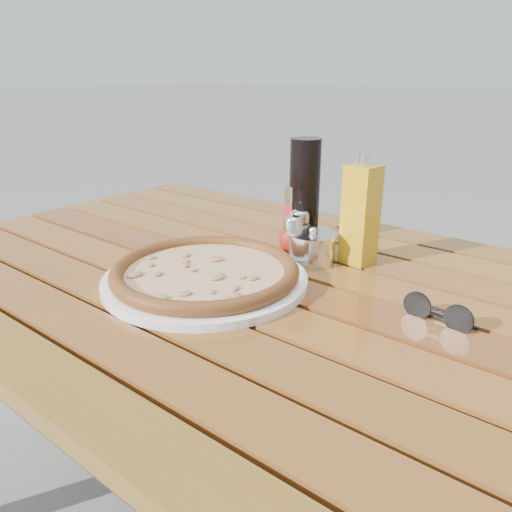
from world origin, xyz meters
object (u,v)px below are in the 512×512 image
Objects in this scene: pizza at (205,271)px; dark_bottle at (304,190)px; olive_oil_cruet at (361,214)px; sunglasses at (438,313)px; table at (249,311)px; parmesan_tin at (312,247)px; oregano_shaker at (299,229)px; soda_can at (299,212)px; plate at (206,279)px; pepper_shaker at (292,235)px.

dark_bottle is at bearing 90.55° from pizza.
pizza is 0.31m from olive_oil_cruet.
olive_oil_cruet is 1.90× the size of sunglasses.
parmesan_tin is (0.06, 0.13, 0.11)m from table.
soda_can is at bearing 125.37° from oregano_shaker.
dark_bottle reaches higher than olive_oil_cruet.
olive_oil_cruet is (0.16, 0.26, 0.07)m from pizza.
table is 12.66× the size of sunglasses.
table is 11.67× the size of soda_can.
olive_oil_cruet is (0.16, 0.26, 0.09)m from plate.
pepper_shaker reaches higher than parmesan_tin.
pizza is 0.27m from oregano_shaker.
pizza is at bearing 0.00° from plate.
parmesan_tin is at bearing -40.80° from oregano_shaker.
table is at bearing 66.43° from pizza.
pizza is at bearing -121.45° from olive_oil_cruet.
plate is 0.22m from parmesan_tin.
sunglasses is at bearing -27.56° from soda_can.
pepper_shaker reaches higher than table.
parmesan_tin is (0.09, -0.11, -0.08)m from dark_bottle.
olive_oil_cruet is at bearing 58.55° from pizza.
soda_can reaches higher than plate.
sunglasses is (0.35, -0.16, -0.02)m from oregano_shaker.
plate is 0.39m from sunglasses.
plate is at bearing -158.16° from sunglasses.
olive_oil_cruet reaches higher than oregano_shaker.
olive_oil_cruet reaches higher than parmesan_tin.
pepper_shaker reaches higher than pizza.
pizza reaches higher than plate.
pizza is 1.70× the size of olive_oil_cruet.
soda_can is at bearing 102.20° from table.
pepper_shaker is at bearing -69.28° from dark_bottle.
pepper_shaker is 1.00× the size of oregano_shaker.
parmesan_tin is (0.07, -0.06, -0.01)m from oregano_shaker.
sunglasses is (0.28, -0.09, -0.01)m from parmesan_tin.
olive_oil_cruet is (0.12, 0.18, 0.17)m from table.
oregano_shaker is (0.02, 0.27, 0.03)m from plate.
parmesan_tin reaches higher than sunglasses.
sunglasses is at bearing -35.06° from olive_oil_cruet.
pizza reaches higher than table.
dark_bottle reaches higher than pizza.
pepper_shaker is 0.68× the size of soda_can.
pepper_shaker is (0.03, 0.22, 0.02)m from pizza.
soda_can is at bearing 117.18° from pepper_shaker.
plate is at bearing -113.65° from parmesan_tin.
pepper_shaker is 0.37× the size of dark_bottle.
oregano_shaker is 0.68× the size of soda_can.
dark_bottle reaches higher than pepper_shaker.
dark_bottle is at bearing 156.90° from sunglasses.
dark_bottle reaches higher than sunglasses.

